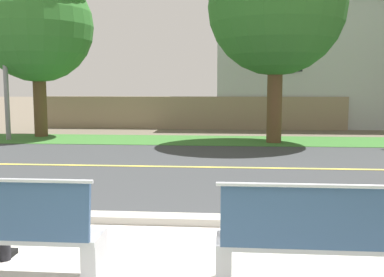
{
  "coord_description": "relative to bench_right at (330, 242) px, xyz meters",
  "views": [
    {
      "loc": [
        0.63,
        -3.3,
        1.8
      ],
      "look_at": [
        0.06,
        3.56,
        1.0
      ],
      "focal_mm": 41.31,
      "sensor_mm": 36.0,
      "label": 1
    }
  ],
  "objects": [
    {
      "name": "ground_plane",
      "position": [
        -1.52,
        7.51,
        -0.46
      ],
      "size": [
        140.0,
        140.0,
        0.0
      ],
      "primitive_type": "plane",
      "color": "#665B4C"
    },
    {
      "name": "curb_edge",
      "position": [
        -1.52,
        1.86,
        -0.41
      ],
      "size": [
        44.0,
        0.3,
        0.11
      ],
      "primitive_type": "cube",
      "color": "#ADA89E",
      "rests_on": "ground_plane"
    },
    {
      "name": "street_asphalt",
      "position": [
        -1.52,
        6.01,
        -0.46
      ],
      "size": [
        52.0,
        8.0,
        0.01
      ],
      "primitive_type": "cube",
      "color": "#383A3D",
      "rests_on": "ground_plane"
    },
    {
      "name": "road_centre_line",
      "position": [
        -1.52,
        6.01,
        -0.45
      ],
      "size": [
        48.0,
        0.14,
        0.01
      ],
      "primitive_type": "cube",
      "color": "#E0CC4C",
      "rests_on": "ground_plane"
    },
    {
      "name": "far_verge_grass",
      "position": [
        -1.52,
        11.07,
        -0.45
      ],
      "size": [
        48.0,
        2.8,
        0.02
      ],
      "primitive_type": "cube",
      "color": "#38702D",
      "rests_on": "ground_plane"
    },
    {
      "name": "bench_right",
      "position": [
        0.0,
        0.0,
        0.0
      ],
      "size": [
        1.98,
        0.48,
        1.01
      ],
      "color": "#9EA0A8",
      "rests_on": "ground_plane"
    },
    {
      "name": "streetlamp",
      "position": [
        -8.41,
        10.85,
        4.04
      ],
      "size": [
        0.24,
        2.1,
        7.97
      ],
      "color": "gray",
      "rests_on": "ground_plane"
    },
    {
      "name": "shade_tree_far_left",
      "position": [
        -7.6,
        11.69,
        3.78
      ],
      "size": [
        3.96,
        3.96,
        6.53
      ],
      "color": "brown",
      "rests_on": "ground_plane"
    },
    {
      "name": "garden_wall",
      "position": [
        -2.4,
        15.23,
        0.24
      ],
      "size": [
        13.0,
        0.36,
        1.4
      ],
      "primitive_type": "cube",
      "color": "gray",
      "rests_on": "ground_plane"
    },
    {
      "name": "house_across_street",
      "position": [
        4.09,
        18.43,
        2.7
      ],
      "size": [
        11.84,
        6.91,
        6.24
      ],
      "color": "#B7BCC1",
      "rests_on": "ground_plane"
    }
  ]
}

